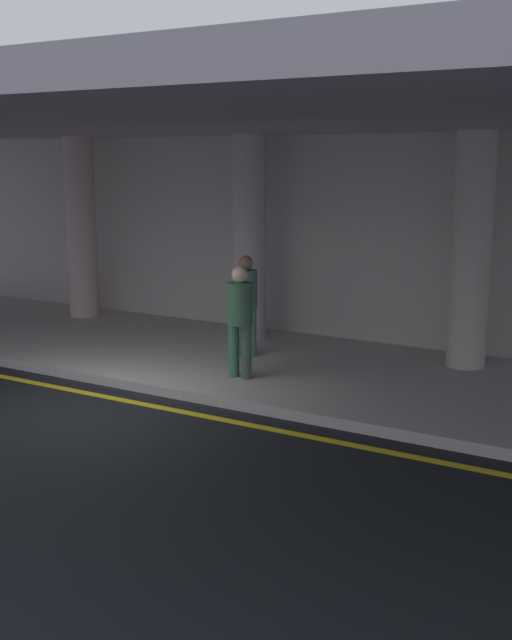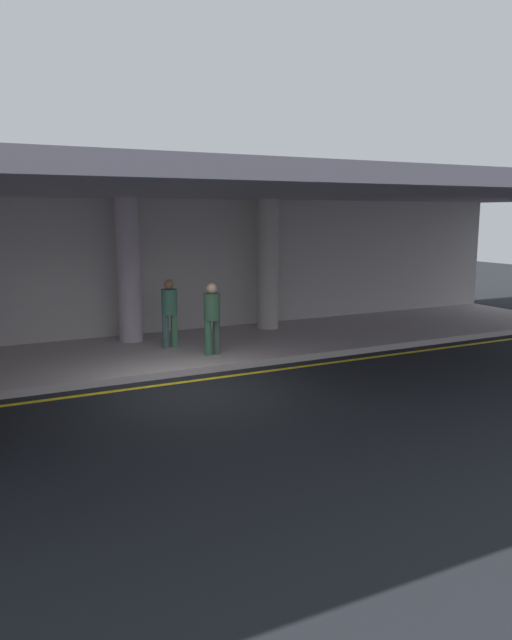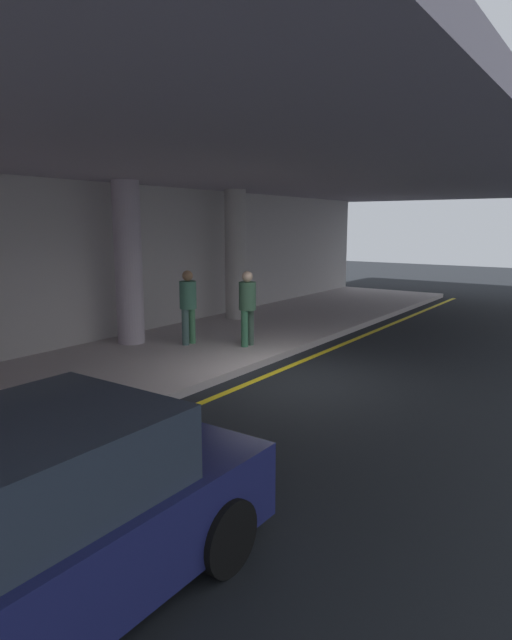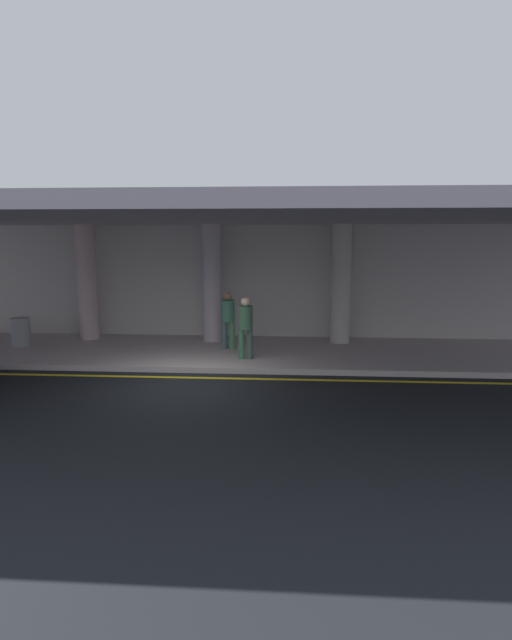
{
  "view_description": "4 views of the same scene",
  "coord_description": "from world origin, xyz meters",
  "px_view_note": "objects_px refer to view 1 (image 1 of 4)",
  "views": [
    {
      "loc": [
        7.23,
        -7.75,
        3.4
      ],
      "look_at": [
        1.28,
        2.45,
        0.95
      ],
      "focal_mm": 44.22,
      "sensor_mm": 36.0,
      "label": 1
    },
    {
      "loc": [
        -4.07,
        -10.76,
        3.4
      ],
      "look_at": [
        2.47,
        2.12,
        0.86
      ],
      "focal_mm": 34.01,
      "sensor_mm": 36.0,
      "label": 2
    },
    {
      "loc": [
        -8.21,
        -4.87,
        2.86
      ],
      "look_at": [
        1.52,
        1.94,
        0.71
      ],
      "focal_mm": 29.95,
      "sensor_mm": 36.0,
      "label": 3
    },
    {
      "loc": [
        2.44,
        -11.2,
        3.4
      ],
      "look_at": [
        1.55,
        1.95,
        1.23
      ],
      "focal_mm": 28.24,
      "sensor_mm": 36.0,
      "label": 4
    }
  ],
  "objects_px": {
    "support_column_right_mid": "(471,251)",
    "support_column_left_mid": "(81,228)",
    "person_waiting_for_ride": "(240,315)",
    "traveler_with_luggage": "(246,299)",
    "support_column_center": "(249,238)"
  },
  "relations": [
    {
      "from": "support_column_center",
      "to": "support_column_left_mid",
      "type": "bearing_deg",
      "value": 180.0
    },
    {
      "from": "person_waiting_for_ride",
      "to": "support_column_right_mid",
      "type": "bearing_deg",
      "value": -18.03
    },
    {
      "from": "support_column_center",
      "to": "person_waiting_for_ride",
      "type": "relative_size",
      "value": 2.17
    },
    {
      "from": "support_column_right_mid",
      "to": "support_column_left_mid",
      "type": "bearing_deg",
      "value": 180.0
    },
    {
      "from": "support_column_left_mid",
      "to": "support_column_right_mid",
      "type": "relative_size",
      "value": 1.0
    },
    {
      "from": "support_column_left_mid",
      "to": "support_column_right_mid",
      "type": "bearing_deg",
      "value": 0.0
    },
    {
      "from": "person_waiting_for_ride",
      "to": "support_column_center",
      "type": "bearing_deg",
      "value": 58.62
    },
    {
      "from": "support_column_left_mid",
      "to": "support_column_center",
      "type": "relative_size",
      "value": 1.0
    },
    {
      "from": "support_column_left_mid",
      "to": "person_waiting_for_ride",
      "type": "bearing_deg",
      "value": -24.46
    },
    {
      "from": "person_waiting_for_ride",
      "to": "traveler_with_luggage",
      "type": "bearing_deg",
      "value": 58.02
    },
    {
      "from": "support_column_center",
      "to": "support_column_right_mid",
      "type": "relative_size",
      "value": 1.0
    },
    {
      "from": "traveler_with_luggage",
      "to": "person_waiting_for_ride",
      "type": "xyz_separation_m",
      "value": [
        0.62,
        -1.2,
        0.0
      ]
    },
    {
      "from": "support_column_left_mid",
      "to": "person_waiting_for_ride",
      "type": "xyz_separation_m",
      "value": [
        5.26,
        -2.39,
        -0.86
      ]
    },
    {
      "from": "traveler_with_luggage",
      "to": "support_column_left_mid",
      "type": "bearing_deg",
      "value": 135.3
    },
    {
      "from": "support_column_left_mid",
      "to": "support_column_center",
      "type": "xyz_separation_m",
      "value": [
        4.0,
        0.0,
        0.0
      ]
    }
  ]
}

